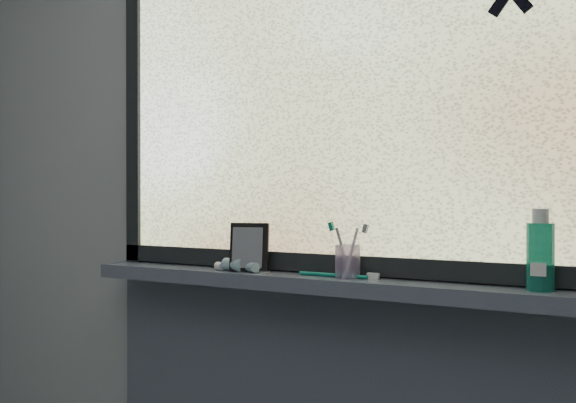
% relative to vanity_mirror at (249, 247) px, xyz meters
% --- Properties ---
extents(wall_back, '(3.00, 0.01, 2.50)m').
position_rel_vanity_mirror_xyz_m(wall_back, '(0.30, 0.08, 0.16)').
color(wall_back, '#9EA3A8').
rests_on(wall_back, ground).
extents(windowsill, '(1.62, 0.14, 0.04)m').
position_rel_vanity_mirror_xyz_m(windowsill, '(0.30, 0.01, -0.09)').
color(windowsill, '#4A5163').
rests_on(windowsill, wall_back).
extents(window_pane, '(1.50, 0.01, 1.00)m').
position_rel_vanity_mirror_xyz_m(window_pane, '(0.30, 0.06, 0.44)').
color(window_pane, silver).
rests_on(window_pane, wall_back).
extents(frame_bottom, '(1.60, 0.03, 0.05)m').
position_rel_vanity_mirror_xyz_m(frame_bottom, '(0.30, 0.05, -0.04)').
color(frame_bottom, black).
rests_on(frame_bottom, windowsill).
extents(frame_left, '(0.05, 0.03, 1.10)m').
position_rel_vanity_mirror_xyz_m(frame_left, '(-0.48, 0.05, 0.44)').
color(frame_left, black).
rests_on(frame_left, wall_back).
extents(vanity_mirror, '(0.12, 0.09, 0.14)m').
position_rel_vanity_mirror_xyz_m(vanity_mirror, '(0.00, 0.00, 0.00)').
color(vanity_mirror, black).
rests_on(vanity_mirror, windowsill).
extents(toothpaste_tube, '(0.21, 0.10, 0.04)m').
position_rel_vanity_mirror_xyz_m(toothpaste_tube, '(-0.02, -0.01, -0.05)').
color(toothpaste_tube, silver).
rests_on(toothpaste_tube, windowsill).
extents(toothbrush_cup, '(0.07, 0.07, 0.09)m').
position_rel_vanity_mirror_xyz_m(toothbrush_cup, '(0.30, 0.01, -0.03)').
color(toothbrush_cup, '#CEADE5').
rests_on(toothbrush_cup, windowsill).
extents(toothbrush_lying, '(0.24, 0.02, 0.02)m').
position_rel_vanity_mirror_xyz_m(toothbrush_lying, '(0.26, 0.00, -0.06)').
color(toothbrush_lying, '#0D7561').
rests_on(toothbrush_lying, windowsill).
extents(mouthwash_bottle, '(0.07, 0.07, 0.15)m').
position_rel_vanity_mirror_xyz_m(mouthwash_bottle, '(0.77, 0.01, 0.02)').
color(mouthwash_bottle, '#1B8D75').
rests_on(mouthwash_bottle, windowsill).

